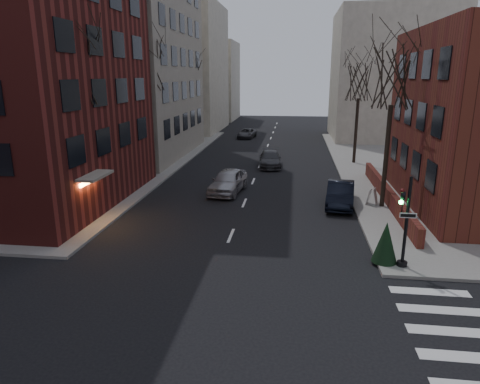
{
  "coord_description": "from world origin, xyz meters",
  "views": [
    {
      "loc": [
        3.17,
        -8.89,
        8.21
      ],
      "look_at": [
        0.3,
        13.46,
        2.0
      ],
      "focal_mm": 32.0,
      "sensor_mm": 36.0,
      "label": 1
    }
  ],
  "objects_px": {
    "tree_left_a": "(76,69)",
    "streetlamp_far": "(200,109)",
    "car_lane_gray": "(270,159)",
    "traffic_signal": "(404,228)",
    "tree_right_b": "(359,82)",
    "car_lane_silver": "(228,181)",
    "tree_right_a": "(393,78)",
    "evergreen_shrub": "(386,242)",
    "tree_left_c": "(190,76)",
    "tree_left_b": "(149,65)",
    "streetlamp_near": "(142,129)",
    "parked_sedan": "(340,194)",
    "car_lane_far": "(247,133)",
    "sandwich_board": "(372,196)"
  },
  "relations": [
    {
      "from": "parked_sedan",
      "to": "evergreen_shrub",
      "type": "xyz_separation_m",
      "value": [
        1.1,
        -8.76,
        0.29
      ]
    },
    {
      "from": "tree_left_a",
      "to": "car_lane_far",
      "type": "height_order",
      "value": "tree_left_a"
    },
    {
      "from": "traffic_signal",
      "to": "car_lane_far",
      "type": "xyz_separation_m",
      "value": [
        -11.17,
        38.91,
        -1.3
      ]
    },
    {
      "from": "traffic_signal",
      "to": "parked_sedan",
      "type": "relative_size",
      "value": 0.84
    },
    {
      "from": "tree_right_a",
      "to": "streetlamp_far",
      "type": "xyz_separation_m",
      "value": [
        -17.0,
        24.0,
        -3.79
      ]
    },
    {
      "from": "tree_left_b",
      "to": "car_lane_gray",
      "type": "distance_m",
      "value": 13.33
    },
    {
      "from": "evergreen_shrub",
      "to": "streetlamp_far",
      "type": "bearing_deg",
      "value": 115.4
    },
    {
      "from": "tree_left_a",
      "to": "streetlamp_near",
      "type": "xyz_separation_m",
      "value": [
        0.6,
        8.0,
        -4.23
      ]
    },
    {
      "from": "streetlamp_near",
      "to": "car_lane_silver",
      "type": "bearing_deg",
      "value": -13.04
    },
    {
      "from": "tree_left_a",
      "to": "streetlamp_far",
      "type": "relative_size",
      "value": 1.63
    },
    {
      "from": "streetlamp_far",
      "to": "sandwich_board",
      "type": "bearing_deg",
      "value": -55.2
    },
    {
      "from": "evergreen_shrub",
      "to": "tree_right_a",
      "type": "bearing_deg",
      "value": 80.16
    },
    {
      "from": "streetlamp_near",
      "to": "sandwich_board",
      "type": "height_order",
      "value": "streetlamp_near"
    },
    {
      "from": "tree_left_c",
      "to": "tree_right_b",
      "type": "xyz_separation_m",
      "value": [
        17.6,
        -8.0,
        -0.44
      ]
    },
    {
      "from": "parked_sedan",
      "to": "tree_right_a",
      "type": "bearing_deg",
      "value": 4.3
    },
    {
      "from": "tree_left_c",
      "to": "car_lane_gray",
      "type": "distance_m",
      "value": 15.94
    },
    {
      "from": "tree_left_c",
      "to": "evergreen_shrub",
      "type": "bearing_deg",
      "value": -62.29
    },
    {
      "from": "streetlamp_far",
      "to": "parked_sedan",
      "type": "bearing_deg",
      "value": -58.91
    },
    {
      "from": "traffic_signal",
      "to": "car_lane_gray",
      "type": "height_order",
      "value": "traffic_signal"
    },
    {
      "from": "evergreen_shrub",
      "to": "tree_left_b",
      "type": "bearing_deg",
      "value": 134.04
    },
    {
      "from": "tree_left_b",
      "to": "evergreen_shrub",
      "type": "distance_m",
      "value": 24.45
    },
    {
      "from": "tree_right_b",
      "to": "streetlamp_near",
      "type": "bearing_deg",
      "value": -149.53
    },
    {
      "from": "traffic_signal",
      "to": "tree_right_b",
      "type": "relative_size",
      "value": 0.44
    },
    {
      "from": "car_lane_gray",
      "to": "traffic_signal",
      "type": "bearing_deg",
      "value": -75.63
    },
    {
      "from": "tree_right_b",
      "to": "car_lane_silver",
      "type": "xyz_separation_m",
      "value": [
        -10.25,
        -11.56,
        -6.74
      ]
    },
    {
      "from": "tree_left_a",
      "to": "tree_right_b",
      "type": "xyz_separation_m",
      "value": [
        17.6,
        18.0,
        -0.88
      ]
    },
    {
      "from": "tree_left_b",
      "to": "streetlamp_near",
      "type": "distance_m",
      "value": 6.18
    },
    {
      "from": "tree_right_a",
      "to": "tree_right_b",
      "type": "height_order",
      "value": "tree_right_a"
    },
    {
      "from": "tree_right_b",
      "to": "evergreen_shrub",
      "type": "height_order",
      "value": "tree_right_b"
    },
    {
      "from": "tree_left_a",
      "to": "parked_sedan",
      "type": "xyz_separation_m",
      "value": [
        15.0,
        4.12,
        -7.69
      ]
    },
    {
      "from": "tree_left_b",
      "to": "car_lane_far",
      "type": "height_order",
      "value": "tree_left_b"
    },
    {
      "from": "sandwich_board",
      "to": "streetlamp_far",
      "type": "bearing_deg",
      "value": 147.39
    },
    {
      "from": "tree_right_a",
      "to": "tree_right_b",
      "type": "relative_size",
      "value": 1.06
    },
    {
      "from": "tree_left_a",
      "to": "streetlamp_far",
      "type": "height_order",
      "value": "tree_left_a"
    },
    {
      "from": "traffic_signal",
      "to": "tree_left_a",
      "type": "distance_m",
      "value": 18.66
    },
    {
      "from": "car_lane_silver",
      "to": "evergreen_shrub",
      "type": "bearing_deg",
      "value": -43.98
    },
    {
      "from": "tree_left_c",
      "to": "car_lane_silver",
      "type": "relative_size",
      "value": 1.97
    },
    {
      "from": "sandwich_board",
      "to": "streetlamp_near",
      "type": "bearing_deg",
      "value": -169.93
    },
    {
      "from": "tree_left_b",
      "to": "sandwich_board",
      "type": "height_order",
      "value": "tree_left_b"
    },
    {
      "from": "tree_right_b",
      "to": "tree_left_b",
      "type": "bearing_deg",
      "value": -161.18
    },
    {
      "from": "tree_right_b",
      "to": "evergreen_shrub",
      "type": "distance_m",
      "value": 23.61
    },
    {
      "from": "tree_left_c",
      "to": "car_lane_silver",
      "type": "height_order",
      "value": "tree_left_c"
    },
    {
      "from": "tree_left_b",
      "to": "car_lane_silver",
      "type": "xyz_separation_m",
      "value": [
        7.35,
        -5.56,
        -8.07
      ]
    },
    {
      "from": "tree_right_b",
      "to": "evergreen_shrub",
      "type": "bearing_deg",
      "value": -93.79
    },
    {
      "from": "streetlamp_near",
      "to": "tree_left_a",
      "type": "bearing_deg",
      "value": -94.29
    },
    {
      "from": "tree_left_a",
      "to": "tree_right_b",
      "type": "distance_m",
      "value": 25.19
    },
    {
      "from": "streetlamp_near",
      "to": "evergreen_shrub",
      "type": "distance_m",
      "value": 20.25
    },
    {
      "from": "tree_left_b",
      "to": "parked_sedan",
      "type": "relative_size",
      "value": 2.27
    },
    {
      "from": "tree_left_a",
      "to": "car_lane_gray",
      "type": "height_order",
      "value": "tree_left_a"
    },
    {
      "from": "tree_left_c",
      "to": "tree_right_a",
      "type": "height_order",
      "value": "same"
    }
  ]
}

